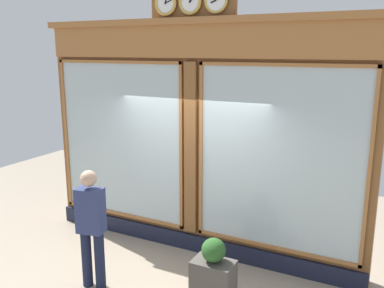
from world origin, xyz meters
TOP-DOWN VIEW (x-y plane):
  - shop_facade at (0.00, -0.13)m, footprint 5.52×0.42m
  - pedestrian at (0.71, 1.60)m, footprint 0.40×0.29m
  - planter_box at (-0.85, 1.04)m, footprint 0.56×0.36m
  - planter_shrub at (-0.85, 1.04)m, footprint 0.32×0.32m

SIDE VIEW (x-z plane):
  - planter_box at x=-0.85m, z-range 0.00..0.50m
  - planter_shrub at x=-0.85m, z-range 0.50..0.83m
  - pedestrian at x=0.71m, z-range 0.09..1.78m
  - shop_facade at x=0.00m, z-range -0.23..3.95m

